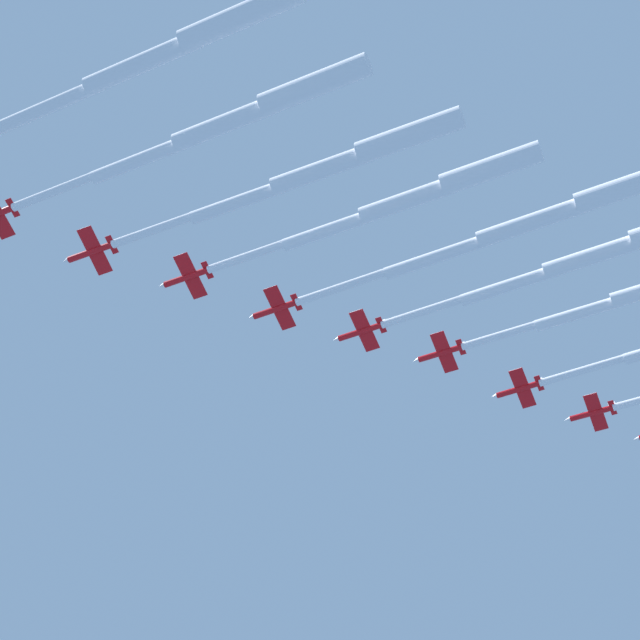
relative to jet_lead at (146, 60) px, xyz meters
The scene contains 6 objects.
jet_lead is the anchor object (origin of this frame).
jet_port_inner 14.79m from the jet_lead, 11.63° to the left, with size 47.50×57.23×4.43m.
jet_starboard_inner 31.16m from the jet_lead, ahead, with size 47.40×55.56×4.52m.
jet_port_mid 46.39m from the jet_lead, ahead, with size 45.52×54.40×4.45m.
jet_starboard_mid 66.84m from the jet_lead, ahead, with size 51.57×62.91×4.43m.
jet_port_outer 80.68m from the jet_lead, ahead, with size 47.44×58.01×4.41m.
Camera 1 is at (-56.72, -115.24, 68.66)m, focal length 58.90 mm.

